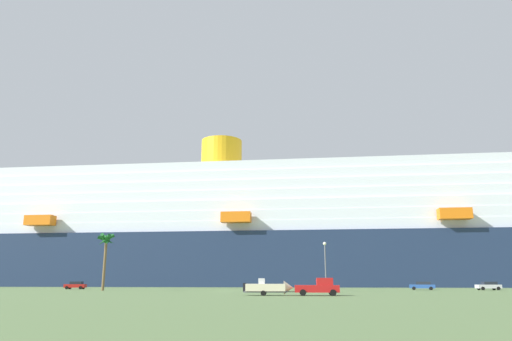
{
  "coord_description": "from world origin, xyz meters",
  "views": [
    {
      "loc": [
        14.58,
        -80.8,
        2.01
      ],
      "look_at": [
        2.53,
        29.09,
        28.38
      ],
      "focal_mm": 32.1,
      "sensor_mm": 36.0,
      "label": 1
    }
  ],
  "objects_px": {
    "cruise_ship": "(350,237)",
    "street_lamp": "(325,259)",
    "parked_car_blue_suv": "(422,286)",
    "parked_car_red_hatchback": "(76,285)",
    "parked_car_silver_sedan": "(489,286)",
    "palm_tree": "(106,244)",
    "small_boat_on_trailer": "(271,288)",
    "pickup_truck": "(319,287)"
  },
  "relations": [
    {
      "from": "cruise_ship",
      "to": "street_lamp",
      "type": "height_order",
      "value": "cruise_ship"
    },
    {
      "from": "street_lamp",
      "to": "parked_car_blue_suv",
      "type": "distance_m",
      "value": 25.51
    },
    {
      "from": "parked_car_red_hatchback",
      "to": "parked_car_blue_suv",
      "type": "xyz_separation_m",
      "value": [
        70.93,
        0.28,
        0.0
      ]
    },
    {
      "from": "parked_car_silver_sedan",
      "to": "palm_tree",
      "type": "bearing_deg",
      "value": -170.76
    },
    {
      "from": "small_boat_on_trailer",
      "to": "parked_car_blue_suv",
      "type": "height_order",
      "value": "small_boat_on_trailer"
    },
    {
      "from": "small_boat_on_trailer",
      "to": "parked_car_red_hatchback",
      "type": "xyz_separation_m",
      "value": [
        -43.96,
        34.26,
        -0.13
      ]
    },
    {
      "from": "street_lamp",
      "to": "parked_car_silver_sedan",
      "type": "bearing_deg",
      "value": 27.4
    },
    {
      "from": "parked_car_red_hatchback",
      "to": "parked_car_silver_sedan",
      "type": "distance_m",
      "value": 83.33
    },
    {
      "from": "palm_tree",
      "to": "pickup_truck",
      "type": "bearing_deg",
      "value": -30.29
    },
    {
      "from": "parked_car_red_hatchback",
      "to": "street_lamp",
      "type": "bearing_deg",
      "value": -17.07
    },
    {
      "from": "pickup_truck",
      "to": "parked_car_silver_sedan",
      "type": "distance_m",
      "value": 47.94
    },
    {
      "from": "cruise_ship",
      "to": "pickup_truck",
      "type": "bearing_deg",
      "value": -98.33
    },
    {
      "from": "small_boat_on_trailer",
      "to": "parked_car_red_hatchback",
      "type": "bearing_deg",
      "value": 142.07
    },
    {
      "from": "small_boat_on_trailer",
      "to": "parked_car_blue_suv",
      "type": "xyz_separation_m",
      "value": [
        26.98,
        34.54,
        -0.13
      ]
    },
    {
      "from": "street_lamp",
      "to": "parked_car_red_hatchback",
      "type": "relative_size",
      "value": 1.81
    },
    {
      "from": "cruise_ship",
      "to": "palm_tree",
      "type": "height_order",
      "value": "cruise_ship"
    },
    {
      "from": "cruise_ship",
      "to": "small_boat_on_trailer",
      "type": "height_order",
      "value": "cruise_ship"
    },
    {
      "from": "small_boat_on_trailer",
      "to": "street_lamp",
      "type": "bearing_deg",
      "value": 67.12
    },
    {
      "from": "palm_tree",
      "to": "parked_car_blue_suv",
      "type": "height_order",
      "value": "palm_tree"
    },
    {
      "from": "parked_car_silver_sedan",
      "to": "parked_car_blue_suv",
      "type": "distance_m",
      "value": 12.4
    },
    {
      "from": "palm_tree",
      "to": "parked_car_red_hatchback",
      "type": "bearing_deg",
      "value": 134.61
    },
    {
      "from": "palm_tree",
      "to": "street_lamp",
      "type": "height_order",
      "value": "palm_tree"
    },
    {
      "from": "parked_car_blue_suv",
      "to": "cruise_ship",
      "type": "bearing_deg",
      "value": 101.65
    },
    {
      "from": "parked_car_blue_suv",
      "to": "small_boat_on_trailer",
      "type": "bearing_deg",
      "value": -127.99
    },
    {
      "from": "street_lamp",
      "to": "small_boat_on_trailer",
      "type": "bearing_deg",
      "value": -112.88
    },
    {
      "from": "cruise_ship",
      "to": "small_boat_on_trailer",
      "type": "xyz_separation_m",
      "value": [
        -17.71,
        -79.48,
        -13.51
      ]
    },
    {
      "from": "palm_tree",
      "to": "small_boat_on_trailer",
      "type": "bearing_deg",
      "value": -35.01
    },
    {
      "from": "small_boat_on_trailer",
      "to": "parked_car_red_hatchback",
      "type": "relative_size",
      "value": 1.57
    },
    {
      "from": "parked_car_blue_suv",
      "to": "street_lamp",
      "type": "bearing_deg",
      "value": -139.95
    },
    {
      "from": "cruise_ship",
      "to": "pickup_truck",
      "type": "relative_size",
      "value": 50.56
    },
    {
      "from": "cruise_ship",
      "to": "parked_car_silver_sedan",
      "type": "bearing_deg",
      "value": -64.15
    },
    {
      "from": "small_boat_on_trailer",
      "to": "parked_car_blue_suv",
      "type": "relative_size",
      "value": 1.42
    },
    {
      "from": "street_lamp",
      "to": "parked_car_silver_sedan",
      "type": "height_order",
      "value": "street_lamp"
    },
    {
      "from": "pickup_truck",
      "to": "parked_car_blue_suv",
      "type": "bearing_deg",
      "value": 58.69
    },
    {
      "from": "parked_car_red_hatchback",
      "to": "parked_car_blue_suv",
      "type": "distance_m",
      "value": 70.93
    },
    {
      "from": "parked_car_red_hatchback",
      "to": "parked_car_silver_sedan",
      "type": "bearing_deg",
      "value": 0.35
    },
    {
      "from": "cruise_ship",
      "to": "small_boat_on_trailer",
      "type": "relative_size",
      "value": 40.38
    },
    {
      "from": "palm_tree",
      "to": "street_lamp",
      "type": "relative_size",
      "value": 1.28
    },
    {
      "from": "cruise_ship",
      "to": "pickup_truck",
      "type": "distance_m",
      "value": 81.2
    },
    {
      "from": "parked_car_red_hatchback",
      "to": "parked_car_silver_sedan",
      "type": "relative_size",
      "value": 0.99
    },
    {
      "from": "pickup_truck",
      "to": "parked_car_blue_suv",
      "type": "height_order",
      "value": "pickup_truck"
    },
    {
      "from": "pickup_truck",
      "to": "parked_car_red_hatchback",
      "type": "relative_size",
      "value": 1.26
    }
  ]
}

